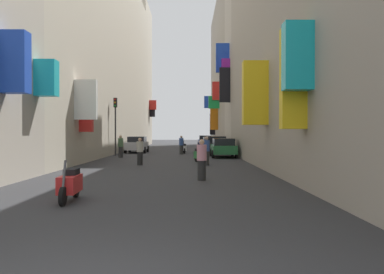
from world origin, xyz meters
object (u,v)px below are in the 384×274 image
Objects in this scene: scooter_green at (199,155)px; pedestrian_crossing at (206,151)px; parked_car_black at (216,144)px; pedestrian_far_away at (181,145)px; parked_car_white at (211,143)px; pedestrian_near_left at (121,146)px; scooter_white at (184,148)px; scooter_red at (70,184)px; pedestrian_near_right at (140,152)px; traffic_light_near_corner at (115,117)px; parked_car_green at (223,147)px; parked_car_silver at (137,144)px; pedestrian_mid_street at (202,160)px; parked_car_blue at (205,141)px.

pedestrian_crossing is (0.34, -2.05, 0.35)m from scooter_green.
pedestrian_far_away is at bearing -150.46° from parked_car_black.
parked_car_white is 15.12m from pedestrian_near_left.
scooter_red is (-2.68, -24.20, -0.00)m from scooter_white.
pedestrian_near_right reaches higher than scooter_red.
pedestrian_far_away is at bearing 23.44° from traffic_light_near_corner.
parked_car_green is 2.56× the size of pedestrian_crossing.
parked_car_green is 5.08m from pedestrian_far_away.
parked_car_white is 9.30m from parked_car_silver.
pedestrian_crossing is 1.04× the size of pedestrian_mid_street.
parked_car_white is 2.36× the size of scooter_red.
scooter_red is (-3.80, -13.34, 0.00)m from scooter_green.
parked_car_white is 7.06m from parked_car_black.
pedestrian_near_left is (-7.67, -0.44, 0.08)m from parked_car_green.
scooter_white is at bearing 83.68° from scooter_red.
parked_car_black is at bearing 77.02° from scooter_red.
pedestrian_crossing is 1.02× the size of pedestrian_far_away.
parked_car_blue is 18.34m from parked_car_black.
parked_car_black is 0.94× the size of traffic_light_near_corner.
parked_car_green is 1.00× the size of parked_car_blue.
scooter_red is at bearing -102.98° from parked_car_black.
parked_car_silver is at bearing 114.75° from scooter_green.
parked_car_silver is 7.33m from pedestrian_near_left.
pedestrian_near_right is (-3.44, -1.92, 0.31)m from scooter_green.
scooter_red is 1.10× the size of pedestrian_crossing.
parked_car_silver is at bearing -112.46° from parked_car_blue.
scooter_white is (-3.05, 5.73, -0.29)m from parked_car_green.
parked_car_white is at bearing 86.10° from pedestrian_crossing.
pedestrian_near_right is at bearing -100.92° from pedestrian_far_away.
parked_car_green is 5.49m from scooter_green.
scooter_white is at bearing -111.94° from parked_car_white.
pedestrian_crossing is 11.43m from traffic_light_near_corner.
pedestrian_far_away is at bearing -108.92° from parked_car_white.
pedestrian_mid_street is at bearing -92.52° from parked_car_blue.
scooter_red is at bearing -110.13° from pedestrian_crossing.
pedestrian_crossing is (4.14, 11.28, 0.35)m from scooter_red.
scooter_green is 1.06× the size of pedestrian_crossing.
pedestrian_near_left is 1.05× the size of pedestrian_mid_street.
pedestrian_crossing is 9.08m from pedestrian_near_left.
traffic_light_near_corner reaches higher than pedestrian_mid_street.
parked_car_green is at bearing -88.96° from parked_car_white.
pedestrian_near_left is (-7.27, -24.44, 0.05)m from parked_car_blue.
scooter_green is at bearing -81.68° from pedestrian_far_away.
parked_car_white is at bearing 86.06° from pedestrian_mid_street.
pedestrian_near_left is at bearing -119.47° from parked_car_white.
pedestrian_crossing is (-1.59, -7.19, 0.06)m from parked_car_green.
pedestrian_far_away reaches higher than parked_car_silver.
pedestrian_near_left reaches higher than parked_car_green.
parked_car_green is 2.33× the size of scooter_red.
pedestrian_near_right is at bearing -99.09° from parked_car_blue.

